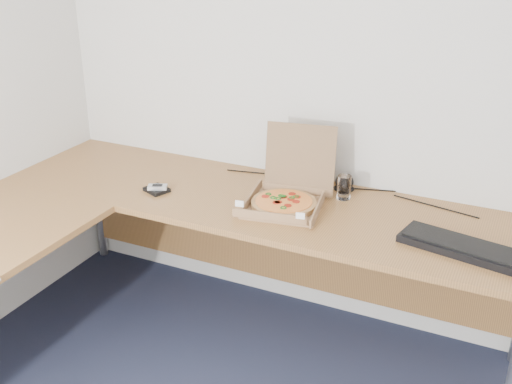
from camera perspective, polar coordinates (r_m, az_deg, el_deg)
The scene contains 9 objects.
room_shell at distance 1.35m, azimuth -6.05°, elevation -6.24°, with size 3.50×3.50×2.50m, color silver, non-canonical shape.
desk at distance 2.73m, azimuth -9.90°, elevation -3.27°, with size 2.50×2.20×0.73m.
pizza_box at distance 2.81m, azimuth 2.71°, elevation -0.57°, with size 0.33×0.38×0.33m.
drinking_glass at distance 2.91m, azimuth 8.01°, elevation 0.44°, with size 0.06×0.06×0.11m, color white.
keyboard at distance 2.58m, azimuth 18.20°, elevation -4.78°, with size 0.48×0.17×0.03m, color black.
wallet at distance 3.01m, azimuth -9.01°, elevation 0.21°, with size 0.11×0.09×0.02m, color black.
phone at distance 3.00m, azimuth -8.95°, elevation 0.45°, with size 0.09×0.05×0.02m, color #B2B5BA.
dome_speaker at distance 3.02m, azimuth 8.05°, elevation 1.00°, with size 0.10×0.10×0.08m, color black.
cable_bundle at distance 3.04m, azimuth 7.67°, elevation 0.39°, with size 0.60×0.04×0.01m, color black, non-canonical shape.
Camera 1 is at (0.63, -0.99, 1.92)m, focal length 44.01 mm.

